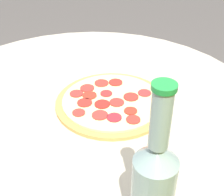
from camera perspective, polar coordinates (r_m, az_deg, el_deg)
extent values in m
cylinder|color=#B2A893|center=(1.16, -3.93, -16.13)|extent=(0.09, 0.09, 0.70)
cylinder|color=#B2A893|center=(0.91, -4.81, -1.38)|extent=(1.06, 1.06, 0.02)
cylinder|color=#C68E47|center=(0.89, 0.00, -0.80)|extent=(0.32, 0.32, 0.01)
cylinder|color=beige|center=(0.89, 0.00, -0.37)|extent=(0.28, 0.28, 0.01)
cylinder|color=#A02D26|center=(0.87, 0.87, -0.81)|extent=(0.04, 0.04, 0.00)
cylinder|color=maroon|center=(0.91, 5.97, 0.93)|extent=(0.04, 0.04, 0.00)
cylinder|color=maroon|center=(0.96, -1.94, 2.75)|extent=(0.04, 0.04, 0.00)
cylinder|color=#A82C1E|center=(0.90, -4.09, 0.45)|extent=(0.04, 0.04, 0.00)
cylinder|color=#A3222B|center=(0.81, 0.42, -3.58)|extent=(0.04, 0.04, 0.00)
cylinder|color=#A02B22|center=(0.89, 3.50, 0.21)|extent=(0.04, 0.04, 0.00)
cylinder|color=#A9231C|center=(0.86, -1.81, -1.13)|extent=(0.04, 0.04, 0.00)
cylinder|color=maroon|center=(0.82, -2.22, -3.14)|extent=(0.04, 0.04, 0.00)
cylinder|color=maroon|center=(0.96, 0.67, 2.88)|extent=(0.04, 0.04, 0.00)
cylinder|color=#A32E25|center=(0.81, 3.90, -3.96)|extent=(0.04, 0.04, 0.00)
cylinder|color=maroon|center=(0.91, -6.52, 0.81)|extent=(0.04, 0.04, 0.00)
cylinder|color=#9D2D1E|center=(0.84, 3.42, -2.37)|extent=(0.04, 0.04, 0.00)
cylinder|color=maroon|center=(0.83, -6.11, -2.68)|extent=(0.03, 0.03, 0.00)
cylinder|color=maroon|center=(0.87, -5.02, -0.85)|extent=(0.04, 0.04, 0.00)
cylinder|color=#A82E27|center=(0.93, -4.56, 1.82)|extent=(0.04, 0.04, 0.00)
cylinder|color=maroon|center=(0.91, -1.06, 0.84)|extent=(0.03, 0.03, 0.00)
cone|color=gray|center=(0.47, 8.21, -10.07)|extent=(0.07, 0.07, 0.03)
cylinder|color=gray|center=(0.43, 8.90, -3.86)|extent=(0.03, 0.03, 0.10)
cylinder|color=#1E8438|center=(0.40, 9.55, 2.08)|extent=(0.03, 0.03, 0.01)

